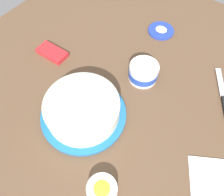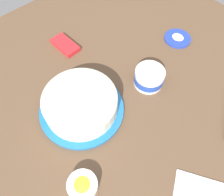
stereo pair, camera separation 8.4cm
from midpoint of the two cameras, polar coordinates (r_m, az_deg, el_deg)
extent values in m
plane|color=brown|center=(0.88, 6.67, -0.46)|extent=(1.54, 1.54, 0.00)
cylinder|color=#1E6BB2|center=(0.85, -4.80, -3.06)|extent=(0.31, 0.31, 0.01)
cylinder|color=pink|center=(0.82, -4.98, -1.88)|extent=(0.25, 0.25, 0.06)
cylinder|color=white|center=(0.81, -5.01, -1.71)|extent=(0.27, 0.27, 0.07)
ellipsoid|color=white|center=(0.78, -5.22, -0.24)|extent=(0.27, 0.27, 0.03)
cylinder|color=white|center=(0.91, 11.81, 5.02)|extent=(0.12, 0.12, 0.07)
cylinder|color=#2347B2|center=(0.91, 11.77, 4.88)|extent=(0.12, 0.12, 0.03)
cylinder|color=white|center=(0.88, 12.15, 6.17)|extent=(0.10, 0.10, 0.01)
cylinder|color=#233DAD|center=(1.13, 18.27, 13.91)|extent=(0.12, 0.12, 0.01)
ellipsoid|color=white|center=(1.12, 18.38, 14.19)|extent=(0.05, 0.05, 0.01)
cylinder|color=white|center=(0.74, -3.99, -21.44)|extent=(0.09, 0.09, 0.04)
cylinder|color=yellow|center=(0.74, -4.02, -21.36)|extent=(0.08, 0.08, 0.01)
ellipsoid|color=yellow|center=(0.73, -4.06, -21.26)|extent=(0.07, 0.07, 0.02)
cube|color=red|center=(1.05, -9.45, 12.87)|extent=(0.14, 0.07, 0.02)
camera|label=1|loc=(0.04, -87.13, 4.67)|focal=36.34mm
camera|label=2|loc=(0.04, 92.87, -4.67)|focal=36.34mm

